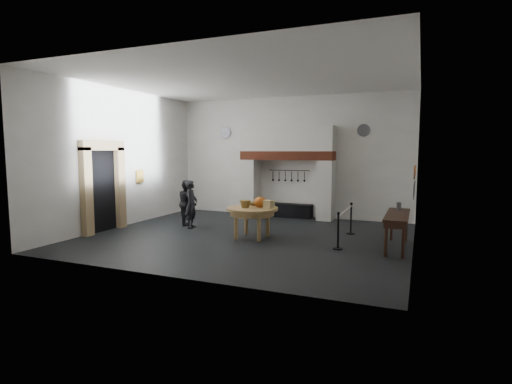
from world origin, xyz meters
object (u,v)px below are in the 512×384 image
at_px(visitor_near, 191,204).
at_px(barrier_post_near, 338,232).
at_px(visitor_far, 187,203).
at_px(iron_range, 287,210).
at_px(side_table, 397,215).
at_px(barrier_post_far, 351,219).
at_px(work_table, 252,209).

bearing_deg(visitor_near, barrier_post_near, -115.73).
bearing_deg(visitor_near, visitor_far, 30.55).
distance_m(iron_range, side_table, 5.47).
relative_size(visitor_far, barrier_post_far, 1.70).
xyz_separation_m(visitor_far, side_table, (6.69, -0.74, 0.11)).
bearing_deg(barrier_post_far, iron_range, 140.90).
xyz_separation_m(visitor_near, side_table, (6.29, -0.34, 0.09)).
xyz_separation_m(side_table, barrier_post_far, (-1.37, 1.36, -0.42)).
bearing_deg(visitor_near, barrier_post_far, -92.73).
bearing_deg(barrier_post_near, iron_range, 122.90).
bearing_deg(work_table, visitor_near, 166.64).
xyz_separation_m(visitor_far, barrier_post_far, (5.32, 0.62, -0.31)).
relative_size(visitor_near, visitor_far, 1.02).
xyz_separation_m(iron_range, visitor_far, (-2.59, -2.84, 0.51)).
bearing_deg(visitor_far, side_table, -133.78).
height_order(iron_range, visitor_near, visitor_near).
height_order(iron_range, barrier_post_near, barrier_post_near).
xyz_separation_m(iron_range, barrier_post_far, (2.73, -2.22, 0.20)).
distance_m(work_table, side_table, 3.92).
relative_size(visitor_near, side_table, 0.71).
bearing_deg(iron_range, side_table, -41.06).
bearing_deg(visitor_near, work_table, -117.81).
relative_size(iron_range, visitor_far, 1.25).
distance_m(iron_range, work_table, 3.85).
bearing_deg(iron_range, work_table, -87.24).
bearing_deg(iron_range, barrier_post_far, -39.10).
relative_size(visitor_near, barrier_post_near, 1.73).
relative_size(work_table, barrier_post_near, 1.65).
distance_m(work_table, barrier_post_near, 2.61).
height_order(visitor_far, barrier_post_far, visitor_far).
height_order(visitor_far, side_table, visitor_far).
bearing_deg(barrier_post_near, visitor_near, 168.72).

